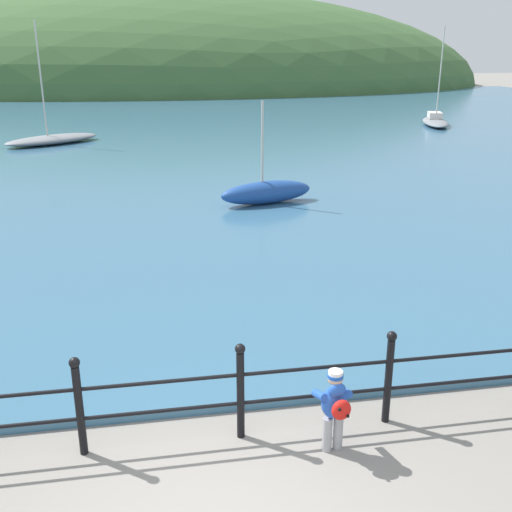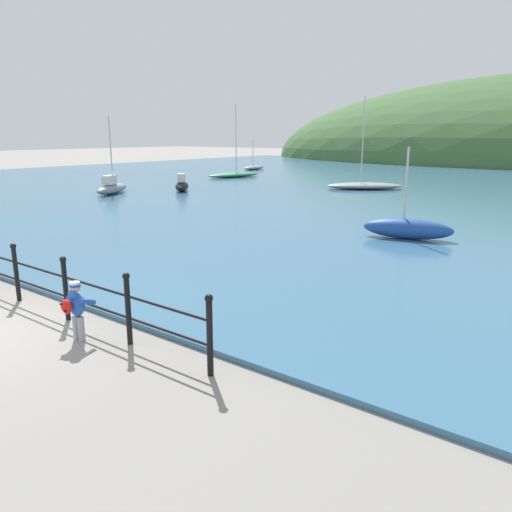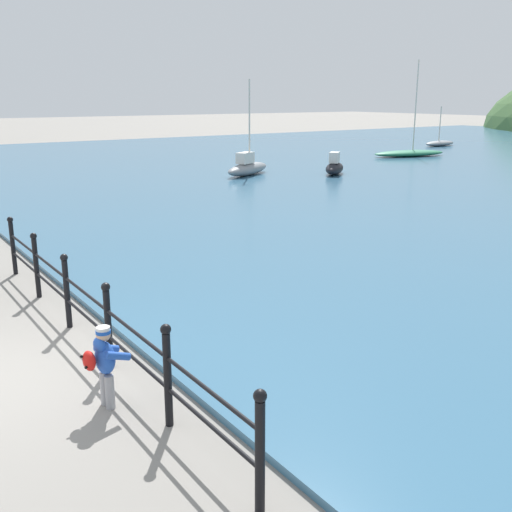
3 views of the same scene
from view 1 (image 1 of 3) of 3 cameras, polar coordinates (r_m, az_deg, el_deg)
name	(u,v)px [view 1 (image 1 of 3)]	position (r m, az deg, el deg)	size (l,w,h in m)	color
water	(156,124)	(36.62, -9.54, 12.27)	(80.00, 60.00, 0.10)	#386684
far_hillside	(150,86)	(74.56, -10.04, 15.61)	(79.62, 43.79, 21.70)	#3D6033
iron_railing	(161,396)	(6.92, -8.99, -13.03)	(9.02, 0.12, 1.21)	black
child_in_coat	(335,404)	(6.83, 7.52, -13.78)	(0.40, 0.55, 1.00)	#99999E
boat_blue_hull	(435,121)	(36.67, 16.69, 12.24)	(2.70, 4.73, 5.37)	gray
boat_far_right	(267,192)	(17.12, 1.01, 6.12)	(2.87, 1.40, 2.86)	#1E4793
boat_twin_mast	(52,139)	(29.75, -18.83, 10.50)	(4.59, 3.96, 5.38)	gray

